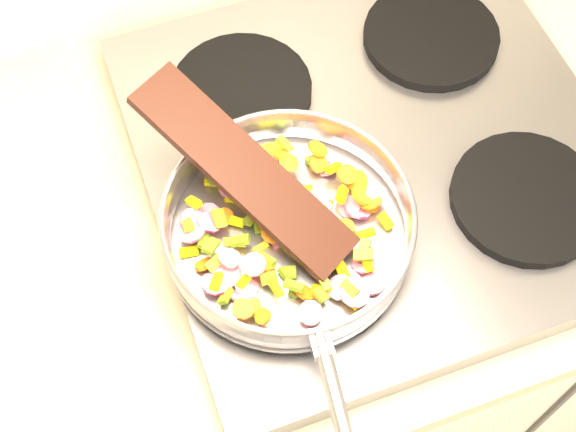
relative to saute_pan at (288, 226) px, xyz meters
name	(u,v)px	position (x,y,z in m)	size (l,w,h in m)	color
cooktop	(376,154)	(0.16, 0.10, -0.07)	(0.60, 0.60, 0.04)	#939399
grate_fl	(316,268)	(0.02, -0.04, -0.04)	(0.19, 0.19, 0.02)	black
grate_fr	(527,198)	(0.30, -0.04, -0.04)	(0.19, 0.19, 0.02)	black
grate_bl	(241,91)	(0.02, 0.24, -0.04)	(0.19, 0.19, 0.02)	black
grate_br	(431,36)	(0.30, 0.24, -0.04)	(0.19, 0.19, 0.02)	black
saute_pan	(288,226)	(0.00, 0.00, 0.00)	(0.34, 0.50, 0.06)	#9E9EA5
vegetable_heap	(286,228)	(0.00, 0.01, -0.01)	(0.26, 0.26, 0.04)	#FFE50A
wooden_spatula	(244,171)	(-0.03, 0.07, 0.04)	(0.30, 0.07, 0.01)	black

